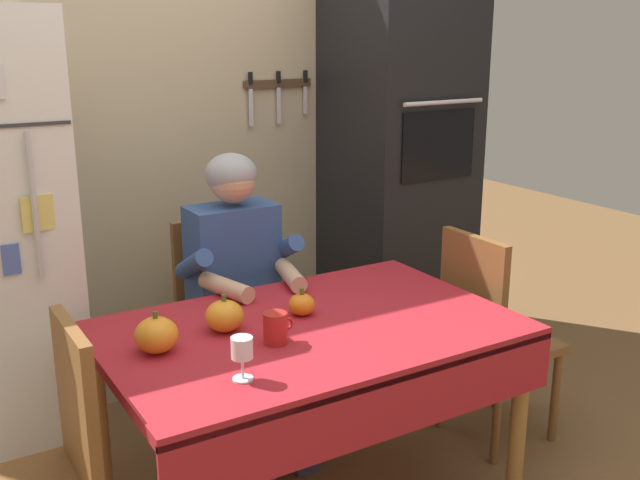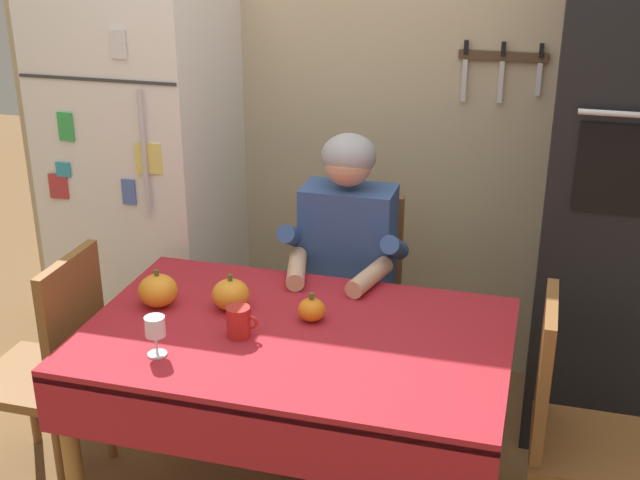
# 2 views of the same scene
# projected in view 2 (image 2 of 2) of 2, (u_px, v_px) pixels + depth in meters

# --- Properties ---
(back_wall_assembly) EXTENTS (3.70, 0.13, 2.60)m
(back_wall_assembly) POSITION_uv_depth(u_px,v_px,m) (390.00, 87.00, 3.65)
(back_wall_assembly) COLOR #BCAD89
(back_wall_assembly) RESTS_ON ground
(refrigerator) EXTENTS (0.68, 0.71, 1.80)m
(refrigerator) POSITION_uv_depth(u_px,v_px,m) (147.00, 182.00, 3.70)
(refrigerator) COLOR white
(refrigerator) RESTS_ON ground
(wall_oven) EXTENTS (0.60, 0.64, 2.10)m
(wall_oven) POSITION_uv_depth(u_px,v_px,m) (628.00, 186.00, 3.18)
(wall_oven) COLOR black
(wall_oven) RESTS_ON ground
(dining_table) EXTENTS (1.40, 0.90, 0.74)m
(dining_table) POSITION_uv_depth(u_px,v_px,m) (294.00, 357.00, 2.77)
(dining_table) COLOR #9E6B33
(dining_table) RESTS_ON ground
(chair_behind_person) EXTENTS (0.40, 0.40, 0.93)m
(chair_behind_person) POSITION_uv_depth(u_px,v_px,m) (354.00, 295.00, 3.53)
(chair_behind_person) COLOR brown
(chair_behind_person) RESTS_ON ground
(seated_person) EXTENTS (0.47, 0.55, 1.25)m
(seated_person) POSITION_uv_depth(u_px,v_px,m) (344.00, 264.00, 3.27)
(seated_person) COLOR #38384C
(seated_person) RESTS_ON ground
(chair_right_side) EXTENTS (0.40, 0.40, 0.93)m
(chair_right_side) POSITION_uv_depth(u_px,v_px,m) (571.00, 424.00, 2.67)
(chair_right_side) COLOR brown
(chair_right_side) RESTS_ON ground
(chair_left_side) EXTENTS (0.40, 0.40, 0.93)m
(chair_left_side) POSITION_uv_depth(u_px,v_px,m) (54.00, 362.00, 3.02)
(chair_left_side) COLOR brown
(chair_left_side) RESTS_ON ground
(coffee_mug) EXTENTS (0.11, 0.08, 0.10)m
(coffee_mug) POSITION_uv_depth(u_px,v_px,m) (239.00, 322.00, 2.71)
(coffee_mug) COLOR #B2231E
(coffee_mug) RESTS_ON dining_table
(wine_glass) EXTENTS (0.06, 0.06, 0.13)m
(wine_glass) POSITION_uv_depth(u_px,v_px,m) (155.00, 329.00, 2.58)
(wine_glass) COLOR white
(wine_glass) RESTS_ON dining_table
(pumpkin_large) EXTENTS (0.09, 0.09, 0.10)m
(pumpkin_large) POSITION_uv_depth(u_px,v_px,m) (312.00, 310.00, 2.82)
(pumpkin_large) COLOR orange
(pumpkin_large) RESTS_ON dining_table
(pumpkin_medium) EXTENTS (0.14, 0.14, 0.14)m
(pumpkin_medium) POSITION_uv_depth(u_px,v_px,m) (158.00, 290.00, 2.92)
(pumpkin_medium) COLOR orange
(pumpkin_medium) RESTS_ON dining_table
(pumpkin_small) EXTENTS (0.13, 0.13, 0.13)m
(pumpkin_small) POSITION_uv_depth(u_px,v_px,m) (231.00, 294.00, 2.90)
(pumpkin_small) COLOR orange
(pumpkin_small) RESTS_ON dining_table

